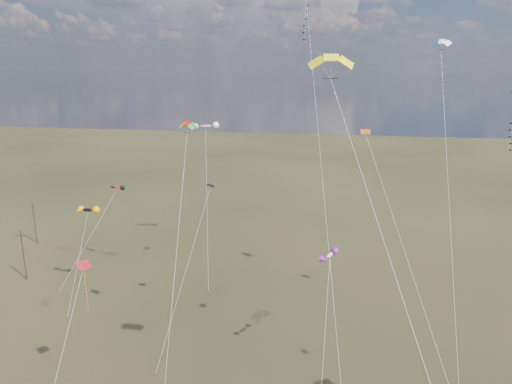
# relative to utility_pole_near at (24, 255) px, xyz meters

# --- Properties ---
(utility_pole_near) EXTENTS (1.40, 0.20, 8.00)m
(utility_pole_near) POSITION_rel_utility_pole_near_xyz_m (0.00, 0.00, 0.00)
(utility_pole_near) COLOR black
(utility_pole_near) RESTS_ON ground
(utility_pole_far) EXTENTS (1.40, 0.20, 8.00)m
(utility_pole_far) POSITION_rel_utility_pole_near_xyz_m (-8.00, 14.00, 0.00)
(utility_pole_far) COLOR black
(utility_pole_far) RESTS_ON ground
(diamond_navy_tall) EXTENTS (6.61, 21.39, 39.02)m
(diamond_navy_tall) POSITION_rel_utility_pole_near_xyz_m (42.61, -6.38, 29.56)
(diamond_navy_tall) COLOR #0D1750
(diamond_navy_tall) RESTS_ON ground
(diamond_black_mid) EXTENTS (4.26, 10.72, 18.54)m
(diamond_black_mid) POSITION_rel_utility_pole_near_xyz_m (30.95, -10.47, 9.51)
(diamond_black_mid) COLOR black
(diamond_black_mid) RESTS_ON ground
(diamond_red_low) EXTENTS (1.72, 9.83, 15.11)m
(diamond_red_low) POSITION_rel_utility_pole_near_xyz_m (24.72, -23.96, 8.16)
(diamond_red_low) COLOR maroon
(diamond_red_low) RESTS_ON ground
(diamond_orange_center) EXTENTS (10.37, 21.54, 26.27)m
(diamond_orange_center) POSITION_rel_utility_pole_near_xyz_m (51.60, -22.91, 13.73)
(diamond_orange_center) COLOR #C64616
(diamond_orange_center) RESTS_ON ground
(parafoil_yellow) EXTENTS (13.70, 22.38, 32.83)m
(parafoil_yellow) POSITION_rel_utility_pole_near_xyz_m (45.48, -26.00, 27.91)
(parafoil_yellow) COLOR #FFEB10
(parafoil_yellow) RESTS_ON ground
(parafoil_blue_white) EXTENTS (2.21, 26.10, 34.84)m
(parafoil_blue_white) POSITION_rel_utility_pole_near_xyz_m (56.89, -2.03, 29.86)
(parafoil_blue_white) COLOR blue
(parafoil_blue_white) RESTS_ON ground
(parafoil_tricolor) EXTENTS (2.20, 14.94, 26.80)m
(parafoil_tricolor) POSITION_rel_utility_pole_near_xyz_m (31.86, -15.32, 21.97)
(parafoil_tricolor) COLOR yellow
(parafoil_tricolor) RESTS_ON ground
(novelty_black_orange) EXTENTS (2.93, 7.45, 13.30)m
(novelty_black_orange) POSITION_rel_utility_pole_near_xyz_m (12.83, -2.42, 8.59)
(novelty_black_orange) COLOR black
(novelty_black_orange) RESTS_ON ground
(novelty_orange_black) EXTENTS (7.11, 10.43, 14.14)m
(novelty_orange_black) POSITION_rel_utility_pole_near_xyz_m (12.96, 6.14, 9.55)
(novelty_orange_black) COLOR #D13A05
(novelty_orange_black) RESTS_ON ground
(novelty_white_purple) EXTENTS (1.74, 11.69, 14.13)m
(novelty_white_purple) POSITION_rel_utility_pole_near_xyz_m (45.89, -14.91, 9.56)
(novelty_white_purple) COLOR white
(novelty_white_purple) RESTS_ON ground
(novelty_redwhite_stripe) EXTENTS (6.07, 15.81, 22.86)m
(novelty_redwhite_stripe) POSITION_rel_utility_pole_near_xyz_m (24.56, 15.87, 18.06)
(novelty_redwhite_stripe) COLOR red
(novelty_redwhite_stripe) RESTS_ON ground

